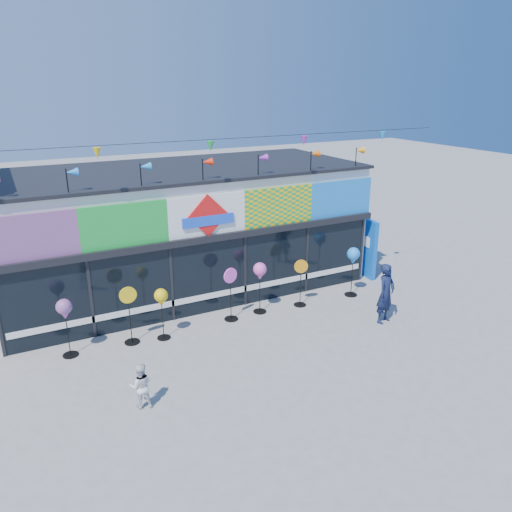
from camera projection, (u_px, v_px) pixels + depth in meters
ground at (262, 363)px, 12.69m from camera, size 80.00×80.00×0.00m
kite_shop at (180, 228)px, 16.99m from camera, size 16.00×5.70×5.31m
blue_sign at (367, 248)px, 18.09m from camera, size 0.30×1.08×2.15m
spinner_0 at (65, 311)px, 12.63m from camera, size 0.41×0.41×1.61m
spinner_1 at (130, 314)px, 13.41m from camera, size 0.46×0.42×1.65m
spinner_2 at (161, 299)px, 13.54m from camera, size 0.38×0.38×1.49m
spinner_3 at (231, 293)px, 14.75m from camera, size 0.46×0.42×1.65m
spinner_4 at (260, 273)px, 15.09m from camera, size 0.41×0.41×1.63m
spinner_5 at (301, 282)px, 15.72m from camera, size 0.42×0.39×1.55m
spinner_6 at (353, 257)px, 16.31m from camera, size 0.43×0.43×1.68m
adult_man at (386, 293)px, 14.61m from camera, size 0.76×0.62×1.82m
child at (141, 386)px, 10.85m from camera, size 0.57×0.41×1.05m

